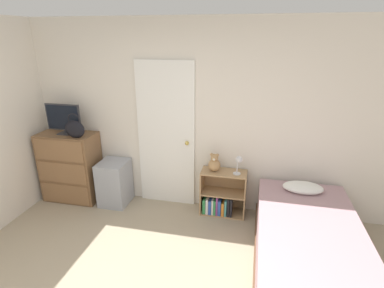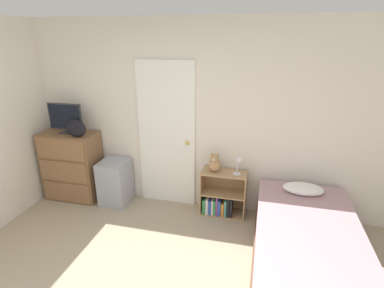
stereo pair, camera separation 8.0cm
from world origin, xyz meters
name	(u,v)px [view 1 (the left image)]	position (x,y,z in m)	size (l,w,h in m)	color
wall_back	(177,117)	(0.00, 2.28, 1.27)	(10.00, 0.06, 2.55)	silver
door_closed	(166,136)	(-0.15, 2.23, 1.01)	(0.80, 0.09, 2.03)	white
dresser	(71,167)	(-1.55, 2.01, 0.51)	(0.80, 0.44, 1.02)	brown
tv	(63,118)	(-1.56, 2.01, 1.24)	(0.51, 0.16, 0.42)	#2D2D33
handbag	(75,129)	(-1.31, 1.89, 1.14)	(0.28, 0.10, 0.34)	black
storage_bin	(115,183)	(-0.88, 2.02, 0.32)	(0.39, 0.43, 0.64)	#999EA8
bookshelf	(221,198)	(0.66, 2.08, 0.23)	(0.60, 0.29, 0.62)	tan
teddy_bear	(214,163)	(0.55, 2.08, 0.73)	(0.16, 0.16, 0.25)	tan
desk_lamp	(239,162)	(0.87, 2.05, 0.80)	(0.11, 0.11, 0.26)	silver
bed	(307,245)	(1.66, 1.26, 0.26)	(1.06, 1.95, 0.63)	brown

